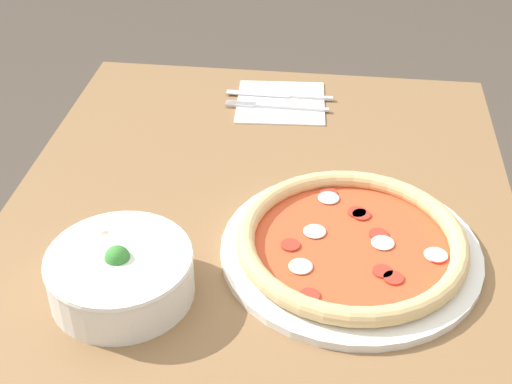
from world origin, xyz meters
TOP-DOWN VIEW (x-y plane):
  - dining_table at (0.00, 0.00)m, footprint 1.08×0.76m
  - pizza at (-0.01, -0.14)m, footprint 0.36×0.36m
  - bowl at (-0.12, 0.15)m, footprint 0.19×0.19m
  - napkin at (0.41, 0.00)m, footprint 0.17×0.17m
  - fork at (0.38, 0.00)m, footprint 0.02×0.19m
  - knife at (0.43, -0.00)m, footprint 0.02×0.20m

SIDE VIEW (x-z plane):
  - dining_table at x=0.00m, z-range 0.25..1.02m
  - napkin at x=0.41m, z-range 0.77..0.77m
  - knife at x=0.43m, z-range 0.77..0.78m
  - fork at x=0.38m, z-range 0.77..0.78m
  - pizza at x=-0.01m, z-range 0.77..0.81m
  - bowl at x=-0.12m, z-range 0.77..0.85m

